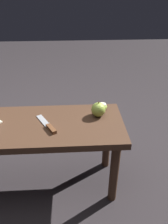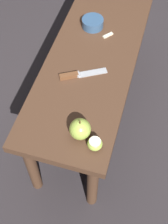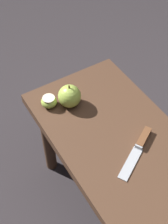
{
  "view_description": "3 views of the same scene",
  "coord_description": "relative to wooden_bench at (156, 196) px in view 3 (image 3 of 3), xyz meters",
  "views": [
    {
      "loc": [
        -0.29,
        1.04,
        1.2
      ],
      "look_at": [
        -0.35,
        -0.06,
        0.53
      ],
      "focal_mm": 35.0,
      "sensor_mm": 36.0,
      "label": 1
    },
    {
      "loc": [
        -1.03,
        -0.26,
        1.57
      ],
      "look_at": [
        -0.35,
        -0.06,
        0.53
      ],
      "focal_mm": 50.0,
      "sensor_mm": 36.0,
      "label": 2
    },
    {
      "loc": [
        0.26,
        -0.43,
        1.37
      ],
      "look_at": [
        -0.35,
        -0.06,
        0.53
      ],
      "focal_mm": 50.0,
      "sensor_mm": 36.0,
      "label": 3
    }
  ],
  "objects": [
    {
      "name": "wooden_bench",
      "position": [
        0.0,
        0.0,
        0.0
      ],
      "size": [
        1.15,
        0.41,
        0.49
      ],
      "color": "#472D1E",
      "rests_on": "ground_plane"
    },
    {
      "name": "knife",
      "position": [
        -0.15,
        0.04,
        0.08
      ],
      "size": [
        0.13,
        0.2,
        0.02
      ],
      "rotation": [
        0.0,
        0.0,
        -1.05
      ],
      "color": "#9EA0A5",
      "rests_on": "wooden_bench"
    },
    {
      "name": "apple_whole",
      "position": [
        -0.44,
        -0.07,
        0.11
      ],
      "size": [
        0.09,
        0.09,
        0.1
      ],
      "color": "#9EB747",
      "rests_on": "wooden_bench"
    },
    {
      "name": "apple_cut",
      "position": [
        -0.47,
        -0.14,
        0.09
      ],
      "size": [
        0.06,
        0.06,
        0.04
      ],
      "color": "#9EB747",
      "rests_on": "wooden_bench"
    }
  ]
}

